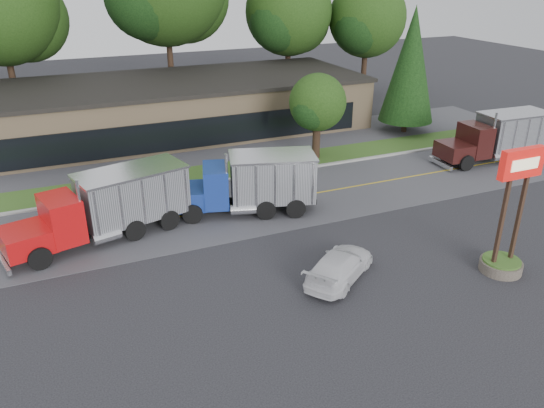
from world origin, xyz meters
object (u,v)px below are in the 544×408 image
(dump_truck_maroon, at_px, (500,135))
(rally_car, at_px, (340,266))
(bilo_sign, at_px, (508,232))
(dump_truck_red, at_px, (110,204))
(dump_truck_blue, at_px, (253,182))

(dump_truck_maroon, distance_m, rally_car, 20.95)
(bilo_sign, relative_size, rally_car, 1.31)
(dump_truck_maroon, bearing_deg, dump_truck_red, 5.44)
(bilo_sign, relative_size, dump_truck_maroon, 0.68)
(dump_truck_red, relative_size, dump_truck_maroon, 1.11)
(bilo_sign, bearing_deg, dump_truck_maroon, 46.39)
(dump_truck_blue, bearing_deg, dump_truck_maroon, -160.06)
(bilo_sign, height_order, dump_truck_maroon, bilo_sign)
(rally_car, bearing_deg, bilo_sign, -144.48)
(dump_truck_red, relative_size, rally_car, 2.12)
(bilo_sign, distance_m, dump_truck_red, 19.20)
(dump_truck_maroon, bearing_deg, rally_car, 29.99)
(dump_truck_blue, height_order, dump_truck_maroon, same)
(bilo_sign, bearing_deg, dump_truck_red, 146.26)
(dump_truck_red, bearing_deg, dump_truck_blue, 165.19)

